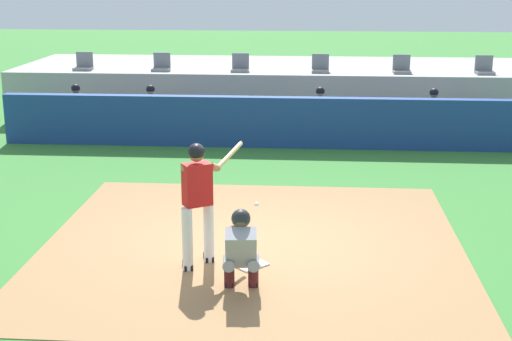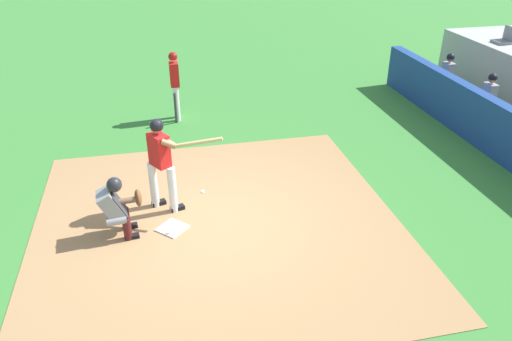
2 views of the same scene
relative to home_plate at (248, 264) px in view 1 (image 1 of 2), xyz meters
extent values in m
plane|color=#387A33|center=(0.00, 0.80, -0.02)|extent=(80.00, 80.00, 0.00)
cube|color=#9E754C|center=(0.00, 0.80, -0.02)|extent=(6.40, 6.40, 0.01)
cube|color=white|center=(0.00, 0.00, 0.00)|extent=(0.62, 0.62, 0.02)
cylinder|color=silver|center=(-0.83, -0.25, 0.44)|extent=(0.15, 0.15, 0.92)
cylinder|color=silver|center=(-0.57, 0.08, 0.44)|extent=(0.15, 0.15, 0.92)
cube|color=red|center=(-0.70, -0.09, 1.20)|extent=(0.45, 0.40, 0.60)
sphere|color=#996B4C|center=(-0.70, -0.09, 1.63)|extent=(0.21, 0.21, 0.21)
sphere|color=black|center=(-0.70, -0.09, 1.66)|extent=(0.24, 0.24, 0.24)
cylinder|color=#996B4C|center=(-0.67, 0.02, 1.41)|extent=(0.52, 0.41, 0.18)
cylinder|color=#996B4C|center=(-0.48, 0.07, 1.41)|extent=(0.17, 0.27, 0.17)
cylinder|color=tan|center=(-0.32, 0.57, 1.45)|extent=(0.32, 0.82, 0.24)
cube|color=black|center=(-0.85, -0.19, 0.02)|extent=(0.19, 0.28, 0.09)
cube|color=black|center=(-0.59, 0.13, 0.02)|extent=(0.19, 0.28, 0.09)
cylinder|color=gray|center=(-0.17, -0.92, 0.40)|extent=(0.19, 0.33, 0.16)
cylinder|color=#4C1919|center=(-0.19, -0.77, 0.19)|extent=(0.14, 0.14, 0.42)
cube|color=black|center=(-0.19, -0.71, 0.02)|extent=(0.13, 0.25, 0.08)
cylinder|color=gray|center=(0.15, -0.89, 0.40)|extent=(0.19, 0.33, 0.16)
cylinder|color=#4C1919|center=(0.13, -0.74, 0.19)|extent=(0.14, 0.14, 0.42)
cube|color=black|center=(0.13, -0.68, 0.02)|extent=(0.13, 0.25, 0.08)
cube|color=gray|center=(-0.01, -0.96, 0.62)|extent=(0.44, 0.47, 0.57)
cube|color=#2D2D33|center=(-0.02, -0.84, 0.62)|extent=(0.40, 0.28, 0.45)
sphere|color=brown|center=(-0.02, -0.88, 0.96)|extent=(0.21, 0.21, 0.21)
sphere|color=#232328|center=(-0.02, -0.86, 0.98)|extent=(0.25, 0.25, 0.25)
cylinder|color=brown|center=(-0.07, -0.74, 0.62)|extent=(0.14, 0.46, 0.10)
ellipsoid|color=brown|center=(-0.13, -0.52, 0.62)|extent=(0.29, 0.14, 0.30)
sphere|color=white|center=(0.08, 0.56, 0.72)|extent=(0.07, 0.07, 0.07)
cube|color=navy|center=(0.00, 7.30, 0.58)|extent=(13.00, 0.30, 1.20)
cube|color=olive|center=(0.00, 8.30, 0.20)|extent=(11.80, 0.44, 0.45)
cylinder|color=#939399|center=(-5.19, 8.05, 0.47)|extent=(0.15, 0.40, 0.15)
cylinder|color=#939399|center=(-5.19, 7.85, 0.20)|extent=(0.13, 0.13, 0.45)
cube|color=maroon|center=(-5.19, 7.80, 0.02)|extent=(0.11, 0.24, 0.08)
cylinder|color=#939399|center=(-4.93, 8.05, 0.47)|extent=(0.15, 0.40, 0.15)
cylinder|color=#939399|center=(-4.93, 7.85, 0.20)|extent=(0.13, 0.13, 0.45)
cube|color=maroon|center=(-4.93, 7.80, 0.02)|extent=(0.11, 0.24, 0.08)
cube|color=gray|center=(-5.06, 8.27, 0.74)|extent=(0.36, 0.22, 0.54)
sphere|color=brown|center=(-5.06, 8.27, 1.13)|extent=(0.20, 0.20, 0.20)
sphere|color=black|center=(-5.06, 8.27, 1.17)|extent=(0.22, 0.22, 0.22)
cylinder|color=brown|center=(-5.26, 8.13, 0.63)|extent=(0.09, 0.41, 0.22)
cylinder|color=brown|center=(-4.86, 8.13, 0.63)|extent=(0.09, 0.41, 0.22)
cylinder|color=#939399|center=(-3.29, 8.05, 0.47)|extent=(0.15, 0.40, 0.15)
cylinder|color=#939399|center=(-3.29, 7.85, 0.20)|extent=(0.13, 0.13, 0.45)
cube|color=maroon|center=(-3.29, 7.80, 0.02)|extent=(0.11, 0.24, 0.08)
cylinder|color=#939399|center=(-3.03, 8.05, 0.47)|extent=(0.15, 0.40, 0.15)
cylinder|color=#939399|center=(-3.03, 7.85, 0.20)|extent=(0.13, 0.13, 0.45)
cube|color=maroon|center=(-3.03, 7.80, 0.02)|extent=(0.11, 0.24, 0.08)
cube|color=gray|center=(-3.16, 8.27, 0.74)|extent=(0.36, 0.22, 0.54)
sphere|color=#996B4C|center=(-3.16, 8.27, 1.13)|extent=(0.20, 0.20, 0.20)
sphere|color=black|center=(-3.16, 8.27, 1.17)|extent=(0.22, 0.22, 0.22)
cylinder|color=#996B4C|center=(-3.36, 8.13, 0.63)|extent=(0.09, 0.41, 0.22)
cylinder|color=#996B4C|center=(-2.96, 8.13, 0.63)|extent=(0.09, 0.41, 0.22)
cylinder|color=#939399|center=(0.94, 8.05, 0.47)|extent=(0.15, 0.40, 0.15)
cylinder|color=#939399|center=(0.94, 7.85, 0.20)|extent=(0.13, 0.13, 0.45)
cube|color=maroon|center=(0.94, 7.80, 0.02)|extent=(0.11, 0.24, 0.08)
cylinder|color=#939399|center=(1.20, 8.05, 0.47)|extent=(0.15, 0.40, 0.15)
cylinder|color=#939399|center=(1.20, 7.85, 0.20)|extent=(0.13, 0.13, 0.45)
cube|color=maroon|center=(1.20, 7.80, 0.02)|extent=(0.11, 0.24, 0.08)
cube|color=gray|center=(1.07, 8.27, 0.74)|extent=(0.36, 0.22, 0.54)
sphere|color=#996B4C|center=(1.07, 8.27, 1.13)|extent=(0.20, 0.20, 0.20)
sphere|color=black|center=(1.07, 8.27, 1.17)|extent=(0.22, 0.22, 0.22)
cylinder|color=#996B4C|center=(0.87, 8.13, 0.63)|extent=(0.09, 0.41, 0.22)
cylinder|color=#996B4C|center=(1.27, 8.13, 0.63)|extent=(0.09, 0.41, 0.22)
cylinder|color=#939399|center=(3.70, 8.05, 0.47)|extent=(0.15, 0.40, 0.15)
cylinder|color=#939399|center=(3.70, 7.85, 0.20)|extent=(0.13, 0.13, 0.45)
cube|color=maroon|center=(3.70, 7.80, 0.02)|extent=(0.11, 0.24, 0.08)
cylinder|color=#939399|center=(3.96, 8.05, 0.47)|extent=(0.15, 0.40, 0.15)
cylinder|color=#939399|center=(3.96, 7.85, 0.20)|extent=(0.13, 0.13, 0.45)
cube|color=maroon|center=(3.96, 7.80, 0.02)|extent=(0.11, 0.24, 0.08)
cube|color=gray|center=(3.83, 8.27, 0.74)|extent=(0.36, 0.22, 0.54)
sphere|color=brown|center=(3.83, 8.27, 1.13)|extent=(0.20, 0.20, 0.20)
sphere|color=black|center=(3.83, 8.27, 1.17)|extent=(0.22, 0.22, 0.22)
cylinder|color=brown|center=(3.63, 8.13, 0.63)|extent=(0.09, 0.41, 0.22)
cylinder|color=brown|center=(4.03, 8.13, 0.63)|extent=(0.09, 0.41, 0.22)
cube|color=#9E9E99|center=(0.00, 11.70, 0.68)|extent=(15.00, 4.40, 1.40)
cube|color=slate|center=(-5.42, 10.10, 1.42)|extent=(0.46, 0.46, 0.08)
cube|color=slate|center=(-5.42, 10.30, 1.66)|extent=(0.46, 0.06, 0.40)
cube|color=slate|center=(-3.25, 10.10, 1.42)|extent=(0.46, 0.46, 0.08)
cube|color=slate|center=(-3.25, 10.30, 1.66)|extent=(0.46, 0.06, 0.40)
cube|color=slate|center=(-1.08, 10.10, 1.42)|extent=(0.46, 0.46, 0.08)
cube|color=slate|center=(-1.08, 10.30, 1.66)|extent=(0.46, 0.06, 0.40)
cube|color=slate|center=(1.08, 10.10, 1.42)|extent=(0.46, 0.46, 0.08)
cube|color=slate|center=(1.08, 10.30, 1.66)|extent=(0.46, 0.06, 0.40)
cube|color=slate|center=(3.25, 10.10, 1.42)|extent=(0.46, 0.46, 0.08)
cube|color=slate|center=(3.25, 10.30, 1.66)|extent=(0.46, 0.06, 0.40)
cube|color=slate|center=(5.42, 10.10, 1.42)|extent=(0.46, 0.46, 0.08)
cube|color=slate|center=(5.42, 10.30, 1.66)|extent=(0.46, 0.06, 0.40)
camera|label=1|loc=(0.86, -9.87, 4.10)|focal=52.07mm
camera|label=2|loc=(7.21, -0.07, 4.99)|focal=34.45mm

